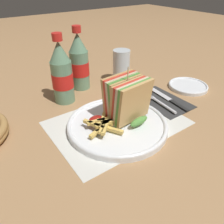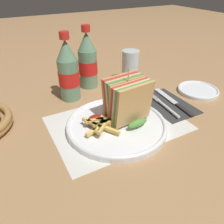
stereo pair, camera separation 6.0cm
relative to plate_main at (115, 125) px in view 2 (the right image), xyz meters
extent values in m
plane|color=#9E754C|center=(0.00, 0.00, -0.01)|extent=(4.00, 4.00, 0.00)
cube|color=silver|center=(0.01, 0.02, -0.01)|extent=(0.37, 0.26, 0.00)
cylinder|color=white|center=(0.00, 0.00, 0.00)|extent=(0.28, 0.28, 0.01)
torus|color=white|center=(0.00, 0.00, 0.00)|extent=(0.28, 0.28, 0.01)
cube|color=tan|center=(0.04, -0.03, 0.07)|extent=(0.11, 0.03, 0.11)
cube|color=#518E3D|center=(0.04, -0.02, 0.07)|extent=(0.11, 0.03, 0.11)
cube|color=beige|center=(0.04, -0.01, 0.07)|extent=(0.11, 0.03, 0.11)
cube|color=red|center=(0.04, 0.00, 0.06)|extent=(0.11, 0.03, 0.11)
cube|color=tan|center=(0.04, 0.00, 0.06)|extent=(0.11, 0.03, 0.11)
ellipsoid|color=#518E3D|center=(0.04, -0.05, 0.02)|extent=(0.06, 0.03, 0.02)
cube|color=tan|center=(0.04, 0.01, 0.06)|extent=(0.11, 0.03, 0.11)
cube|color=#518E3D|center=(0.04, 0.01, 0.06)|extent=(0.11, 0.03, 0.11)
cube|color=beige|center=(0.04, 0.02, 0.07)|extent=(0.11, 0.03, 0.11)
cube|color=red|center=(0.04, 0.03, 0.07)|extent=(0.11, 0.03, 0.11)
cube|color=tan|center=(0.04, 0.04, 0.07)|extent=(0.11, 0.03, 0.11)
ellipsoid|color=#518E3D|center=(0.04, 0.00, 0.02)|extent=(0.06, 0.03, 0.02)
cylinder|color=tan|center=(0.04, 0.00, 0.08)|extent=(0.00, 0.00, 0.15)
cube|color=#E0B756|center=(-0.04, -0.02, 0.01)|extent=(0.04, 0.07, 0.01)
cube|color=#E0B756|center=(-0.04, 0.00, 0.01)|extent=(0.04, 0.04, 0.01)
cube|color=#E0B756|center=(-0.04, 0.00, 0.01)|extent=(0.07, 0.03, 0.01)
cube|color=#E0B756|center=(-0.07, -0.01, 0.01)|extent=(0.05, 0.02, 0.01)
cube|color=#E0B756|center=(-0.03, 0.02, 0.02)|extent=(0.04, 0.04, 0.01)
cube|color=#E0B756|center=(-0.04, -0.01, 0.02)|extent=(0.05, 0.01, 0.01)
cube|color=#E0B756|center=(-0.07, 0.01, 0.02)|extent=(0.03, 0.06, 0.01)
cube|color=#E0B756|center=(-0.02, 0.00, 0.02)|extent=(0.06, 0.04, 0.01)
cube|color=#E0B756|center=(-0.05, -0.02, 0.02)|extent=(0.05, 0.04, 0.01)
cube|color=#E0B756|center=(-0.05, 0.01, 0.02)|extent=(0.07, 0.02, 0.01)
cube|color=#E0B756|center=(-0.05, -0.02, 0.02)|extent=(0.04, 0.04, 0.01)
cube|color=#E0B756|center=(-0.04, 0.00, 0.02)|extent=(0.05, 0.02, 0.01)
ellipsoid|color=maroon|center=(-0.05, 0.03, 0.02)|extent=(0.04, 0.04, 0.02)
cube|color=#2D2D2D|center=(0.21, 0.03, -0.01)|extent=(0.13, 0.19, 0.00)
cylinder|color=silver|center=(0.19, -0.01, 0.00)|extent=(0.02, 0.11, 0.01)
cylinder|color=silver|center=(0.19, 0.08, 0.00)|extent=(0.01, 0.07, 0.00)
cylinder|color=silver|center=(0.19, 0.08, 0.00)|extent=(0.01, 0.07, 0.00)
cylinder|color=silver|center=(0.20, 0.08, 0.00)|extent=(0.01, 0.07, 0.00)
cylinder|color=silver|center=(0.20, 0.08, 0.00)|extent=(0.01, 0.07, 0.00)
cube|color=black|center=(0.23, -0.03, 0.00)|extent=(0.02, 0.08, 0.00)
cube|color=silver|center=(0.24, 0.07, 0.00)|extent=(0.03, 0.12, 0.00)
cylinder|color=slate|center=(-0.05, 0.22, 0.06)|extent=(0.07, 0.07, 0.14)
cylinder|color=red|center=(-0.05, 0.22, 0.06)|extent=(0.07, 0.07, 0.05)
cone|color=slate|center=(-0.05, 0.22, 0.16)|extent=(0.06, 0.06, 0.06)
cylinder|color=red|center=(-0.05, 0.22, 0.20)|extent=(0.03, 0.03, 0.02)
cylinder|color=slate|center=(0.04, 0.28, 0.06)|extent=(0.07, 0.07, 0.14)
cylinder|color=red|center=(0.04, 0.28, 0.06)|extent=(0.07, 0.07, 0.05)
cone|color=slate|center=(0.04, 0.28, 0.16)|extent=(0.06, 0.06, 0.06)
cylinder|color=red|center=(0.04, 0.28, 0.20)|extent=(0.03, 0.03, 0.02)
cylinder|color=silver|center=(0.20, 0.23, 0.05)|extent=(0.06, 0.06, 0.12)
cylinder|color=black|center=(0.20, 0.23, 0.03)|extent=(0.06, 0.06, 0.07)
cylinder|color=white|center=(0.37, 0.04, -0.01)|extent=(0.14, 0.14, 0.01)
torus|color=white|center=(0.37, 0.04, 0.00)|extent=(0.14, 0.14, 0.01)
camera|label=1|loc=(-0.29, -0.39, 0.35)|focal=35.00mm
camera|label=2|loc=(-0.24, -0.42, 0.35)|focal=35.00mm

